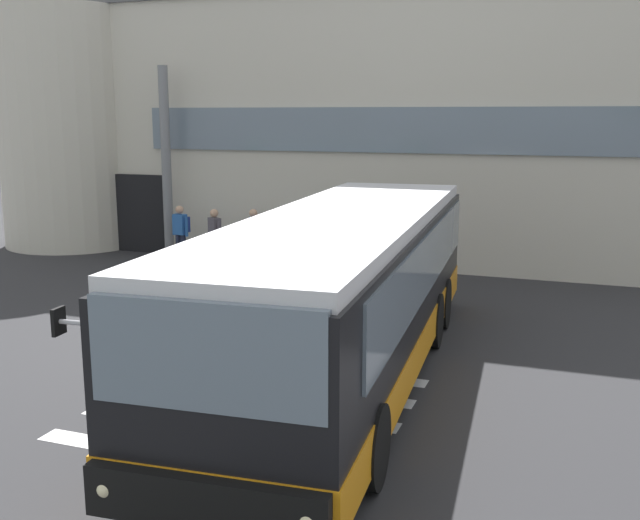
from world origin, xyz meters
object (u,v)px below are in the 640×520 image
entry_support_column (166,164)px  passenger_near_column (181,230)px  bus_main_foreground (344,298)px  passenger_at_curb_edge (254,236)px  passenger_by_doorway (215,236)px

entry_support_column → passenger_near_column: bearing=-39.3°
bus_main_foreground → passenger_at_curb_edge: 8.89m
bus_main_foreground → passenger_by_doorway: 9.22m
passenger_by_doorway → passenger_near_column: bearing=164.3°
bus_main_foreground → passenger_near_column: size_ratio=6.45×
bus_main_foreground → passenger_near_column: bus_main_foreground is taller
bus_main_foreground → passenger_by_doorway: bus_main_foreground is taller
entry_support_column → passenger_by_doorway: size_ratio=3.34×
passenger_at_curb_edge → passenger_near_column: bearing=-179.9°
entry_support_column → bus_main_foreground: entry_support_column is taller
entry_support_column → passenger_by_doorway: entry_support_column is taller
passenger_near_column → passenger_by_doorway: size_ratio=1.00×
passenger_at_curb_edge → bus_main_foreground: bearing=-55.5°
entry_support_column → bus_main_foreground: size_ratio=0.52×
bus_main_foreground → passenger_near_column: (-7.31, 7.31, -0.37)m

